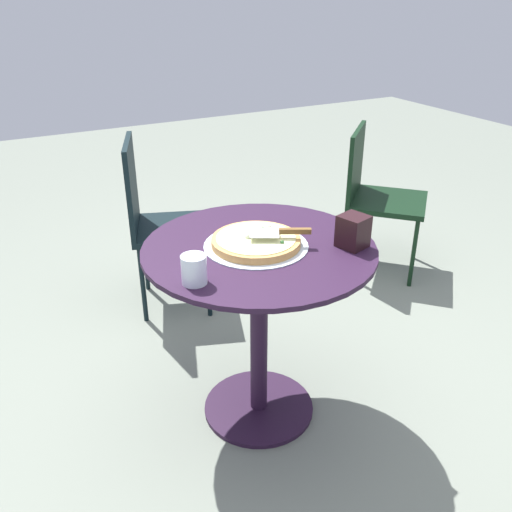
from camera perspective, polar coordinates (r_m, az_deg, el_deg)
ground_plane at (r=2.30m, az=0.28°, el=-15.62°), size 10.00×10.00×0.00m
patio_table at (r=1.98m, az=0.32°, el=-4.19°), size 0.81×0.81×0.73m
pizza_on_tray at (r=1.88m, az=0.00°, el=1.49°), size 0.36×0.36×0.05m
pizza_server at (r=1.86m, az=2.57°, el=2.53°), size 0.21×0.14×0.02m
drinking_cup at (r=1.64m, az=-6.49°, el=-1.41°), size 0.08×0.08×0.09m
napkin_dispenser at (r=1.89m, az=10.10°, el=2.56°), size 0.11×0.11×0.11m
patio_chair_near at (r=2.77m, az=-10.43°, el=4.24°), size 0.49×0.49×0.89m
patio_chair_corner at (r=3.21m, az=12.34°, el=6.74°), size 0.60×0.60×0.83m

